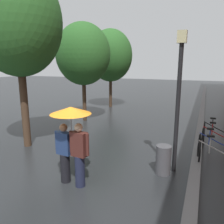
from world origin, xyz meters
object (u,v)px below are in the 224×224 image
(street_tree_0, at_px, (17,22))
(street_tree_1, at_px, (83,54))
(street_tree_2, at_px, (110,56))
(parked_bicycle_3, at_px, (217,132))
(parked_bicycle_0, at_px, (216,153))
(couple_under_umbrella, at_px, (71,135))
(litter_bin, at_px, (163,160))
(parked_bicycle_1, at_px, (215,144))
(parked_bicycle_2, at_px, (217,137))
(street_lamp_post, at_px, (179,93))

(street_tree_0, distance_m, street_tree_1, 4.45)
(street_tree_2, height_order, parked_bicycle_3, street_tree_2)
(parked_bicycle_0, bearing_deg, street_tree_2, 132.27)
(parked_bicycle_3, xyz_separation_m, couple_under_umbrella, (-3.67, -5.25, 0.98))
(street_tree_1, distance_m, couple_under_umbrella, 7.17)
(litter_bin, bearing_deg, parked_bicycle_3, 67.42)
(couple_under_umbrella, distance_m, litter_bin, 2.75)
(couple_under_umbrella, bearing_deg, litter_bin, 35.44)
(street_tree_0, bearing_deg, couple_under_umbrella, -28.39)
(parked_bicycle_0, height_order, parked_bicycle_1, same)
(parked_bicycle_0, bearing_deg, litter_bin, -139.35)
(parked_bicycle_2, height_order, street_lamp_post, street_lamp_post)
(parked_bicycle_1, height_order, parked_bicycle_2, same)
(parked_bicycle_1, relative_size, couple_under_umbrella, 0.54)
(street_lamp_post, bearing_deg, street_tree_0, -179.34)
(street_tree_1, height_order, parked_bicycle_1, street_tree_1)
(street_tree_0, xyz_separation_m, couple_under_umbrella, (3.17, -1.72, -3.22))
(street_tree_2, relative_size, street_lamp_post, 1.37)
(litter_bin, bearing_deg, street_lamp_post, 44.96)
(parked_bicycle_0, distance_m, parked_bicycle_2, 1.77)
(parked_bicycle_2, bearing_deg, litter_bin, -117.12)
(parked_bicycle_2, relative_size, couple_under_umbrella, 0.53)
(parked_bicycle_1, relative_size, street_lamp_post, 0.28)
(parked_bicycle_0, distance_m, litter_bin, 1.90)
(street_tree_0, bearing_deg, street_tree_1, 88.78)
(street_tree_0, xyz_separation_m, parked_bicycle_0, (6.73, 1.02, -4.19))
(street_tree_2, height_order, parked_bicycle_2, street_tree_2)
(street_tree_0, distance_m, parked_bicycle_2, 8.48)
(street_tree_0, relative_size, parked_bicycle_1, 5.76)
(parked_bicycle_0, height_order, street_lamp_post, street_lamp_post)
(street_tree_2, height_order, litter_bin, street_tree_2)
(parked_bicycle_1, relative_size, parked_bicycle_2, 1.01)
(street_lamp_post, height_order, litter_bin, street_lamp_post)
(street_tree_1, distance_m, parked_bicycle_2, 7.63)
(parked_bicycle_0, bearing_deg, parked_bicycle_2, 86.83)
(parked_bicycle_1, bearing_deg, parked_bicycle_3, 85.87)
(parked_bicycle_1, xyz_separation_m, parked_bicycle_2, (0.10, 0.91, 0.00))
(street_lamp_post, bearing_deg, street_tree_2, 123.83)
(street_tree_1, height_order, parked_bicycle_0, street_tree_1)
(litter_bin, bearing_deg, parked_bicycle_1, 55.47)
(street_tree_0, distance_m, litter_bin, 6.72)
(street_tree_1, bearing_deg, street_tree_0, -91.22)
(couple_under_umbrella, bearing_deg, street_lamp_post, 36.68)
(street_tree_0, xyz_separation_m, parked_bicycle_3, (6.84, 3.53, -4.19))
(parked_bicycle_1, height_order, litter_bin, parked_bicycle_1)
(street_tree_0, height_order, street_tree_2, street_tree_0)
(parked_bicycle_1, distance_m, parked_bicycle_2, 0.91)
(street_lamp_post, bearing_deg, couple_under_umbrella, -143.32)
(parked_bicycle_0, xyz_separation_m, parked_bicycle_3, (0.12, 2.51, 0.00))
(street_tree_1, xyz_separation_m, couple_under_umbrella, (3.08, -6.06, -2.27))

